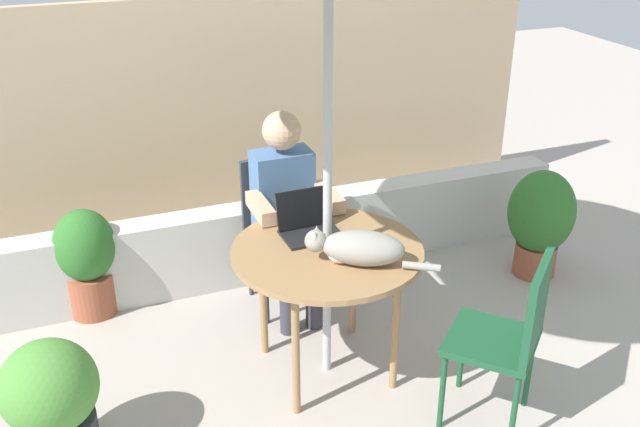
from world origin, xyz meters
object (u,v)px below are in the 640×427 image
object	(u,v)px
patio_table	(327,260)
chair_occupied	(279,220)
potted_plant_corner	(52,402)
cat	(358,248)
chair_empty	(512,330)
potted_plant_by_chair	(541,218)
person_seated	(287,205)
laptop	(308,221)
potted_plant_near_fence	(87,259)

from	to	relation	value
patio_table	chair_occupied	bearing A→B (deg)	90.00
potted_plant_corner	chair_occupied	bearing A→B (deg)	35.23
potted_plant_corner	cat	bearing A→B (deg)	0.05
chair_empty	potted_plant_corner	size ratio (longest dim) A/B	1.42
cat	potted_plant_by_chair	distance (m)	1.76
chair_empty	person_seated	distance (m)	1.48
laptop	potted_plant_by_chair	bearing A→B (deg)	8.22
patio_table	potted_plant_corner	xyz separation A→B (m)	(-1.38, -0.19, -0.34)
patio_table	potted_plant_corner	world-z (taller)	patio_table
potted_plant_by_chair	person_seated	bearing A→B (deg)	173.84
potted_plant_corner	person_seated	bearing A→B (deg)	30.61
person_seated	laptop	size ratio (longest dim) A/B	4.09
cat	laptop	bearing A→B (deg)	105.72
laptop	cat	bearing A→B (deg)	-74.28
patio_table	chair_empty	world-z (taller)	chair_empty
chair_occupied	potted_plant_corner	distance (m)	1.70
laptop	chair_occupied	bearing A→B (deg)	87.19
potted_plant_by_chair	potted_plant_corner	distance (m)	3.12
person_seated	cat	xyz separation A→B (m)	(0.08, -0.82, 0.12)
chair_occupied	person_seated	xyz separation A→B (m)	(0.00, -0.16, 0.17)
potted_plant_near_fence	potted_plant_by_chair	xyz separation A→B (m)	(2.79, -0.59, 0.04)
person_seated	potted_plant_by_chair	xyz separation A→B (m)	(1.67, -0.18, -0.30)
cat	potted_plant_corner	world-z (taller)	cat
chair_occupied	chair_empty	bearing A→B (deg)	-66.46
patio_table	laptop	distance (m)	0.24
cat	chair_occupied	bearing A→B (deg)	94.79
potted_plant_near_fence	potted_plant_by_chair	bearing A→B (deg)	-11.94
chair_occupied	cat	distance (m)	1.02
potted_plant_by_chair	chair_empty	bearing A→B (deg)	-131.92
chair_occupied	patio_table	bearing A→B (deg)	-90.00
potted_plant_near_fence	potted_plant_corner	distance (m)	1.26
patio_table	potted_plant_by_chair	xyz separation A→B (m)	(1.67, 0.45, -0.27)
patio_table	cat	bearing A→B (deg)	-66.53
cat	potted_plant_near_fence	distance (m)	1.78
chair_occupied	cat	world-z (taller)	cat
potted_plant_by_chair	potted_plant_corner	world-z (taller)	potted_plant_by_chair
chair_occupied	cat	size ratio (longest dim) A/B	1.60
chair_empty	cat	bearing A→B (deg)	138.20
person_seated	potted_plant_corner	xyz separation A→B (m)	(-1.38, -0.82, -0.37)
chair_empty	cat	xyz separation A→B (m)	(-0.56, 0.50, 0.29)
person_seated	cat	distance (m)	0.83
potted_plant_near_fence	potted_plant_corner	xyz separation A→B (m)	(-0.26, -1.23, -0.02)
laptop	chair_empty	bearing A→B (deg)	-53.07
laptop	potted_plant_by_chair	xyz separation A→B (m)	(1.70, 0.24, -0.40)
chair_occupied	chair_empty	distance (m)	1.61
chair_empty	potted_plant_near_fence	world-z (taller)	chair_empty
laptop	cat	distance (m)	0.41
potted_plant_corner	patio_table	bearing A→B (deg)	7.80
potted_plant_near_fence	potted_plant_corner	bearing A→B (deg)	-101.95
person_seated	chair_empty	bearing A→B (deg)	-63.99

